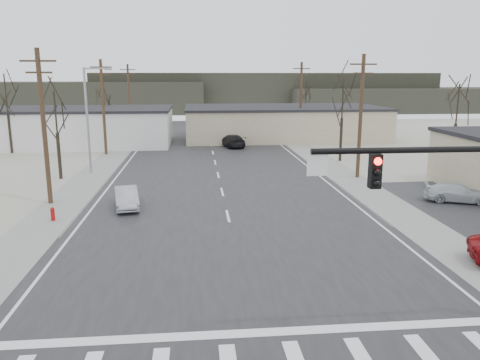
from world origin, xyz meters
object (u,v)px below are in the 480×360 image
(car_far_a, at_px, (232,141))
(car_parked_silver, at_px, (457,193))
(sedan_crossing, at_px, (127,197))
(car_far_b, at_px, (193,120))
(fire_hydrant, at_px, (53,214))

(car_far_a, relative_size, car_parked_silver, 1.20)
(sedan_crossing, height_order, car_far_a, car_far_a)
(sedan_crossing, xyz_separation_m, car_far_a, (8.79, 25.67, 0.08))
(car_far_b, bearing_deg, fire_hydrant, -122.48)
(fire_hydrant, height_order, car_far_a, car_far_a)
(car_far_b, relative_size, car_parked_silver, 0.93)
(fire_hydrant, xyz_separation_m, car_far_b, (7.95, 55.51, 0.26))
(fire_hydrant, distance_m, sedan_crossing, 4.62)
(car_far_a, relative_size, car_far_b, 1.29)
(sedan_crossing, distance_m, car_parked_silver, 21.86)
(car_far_b, height_order, car_parked_silver, car_far_b)
(fire_hydrant, height_order, car_far_b, car_far_b)
(fire_hydrant, xyz_separation_m, sedan_crossing, (3.88, 2.50, 0.25))
(car_far_a, xyz_separation_m, car_parked_silver, (13.06, -26.31, -0.13))
(sedan_crossing, height_order, car_parked_silver, sedan_crossing)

